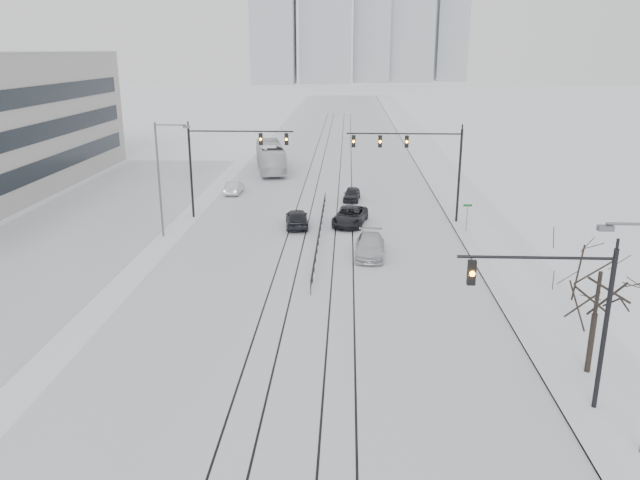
% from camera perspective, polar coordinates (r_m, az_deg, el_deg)
% --- Properties ---
extents(road, '(22.00, 260.00, 0.02)m').
position_cam_1_polar(road, '(78.35, 0.97, 6.54)').
color(road, silver).
rests_on(road, ground).
extents(sidewalk_east, '(5.00, 260.00, 0.16)m').
position_cam_1_polar(sidewalk_east, '(79.13, 10.85, 6.40)').
color(sidewalk_east, white).
rests_on(sidewalk_east, ground).
extents(curb, '(0.10, 260.00, 0.12)m').
position_cam_1_polar(curb, '(78.82, 9.08, 6.43)').
color(curb, gray).
rests_on(curb, ground).
extents(parking_strip, '(14.00, 60.00, 0.03)m').
position_cam_1_polar(parking_strip, '(58.29, -19.85, 1.85)').
color(parking_strip, silver).
rests_on(parking_strip, ground).
extents(tram_rails, '(5.30, 180.00, 0.01)m').
position_cam_1_polar(tram_rails, '(58.80, 0.41, 3.01)').
color(tram_rails, black).
rests_on(tram_rails, ground).
extents(skyline, '(96.00, 48.00, 72.00)m').
position_cam_1_polar(skyline, '(291.12, 3.33, 20.21)').
color(skyline, '#949AA2').
rests_on(skyline, ground).
extents(traffic_mast_near, '(6.10, 0.37, 7.00)m').
position_cam_1_polar(traffic_mast_near, '(26.43, 21.60, -5.74)').
color(traffic_mast_near, black).
rests_on(traffic_mast_near, ground).
extents(traffic_mast_ne, '(9.60, 0.37, 8.00)m').
position_cam_1_polar(traffic_mast_ne, '(53.04, 9.13, 7.59)').
color(traffic_mast_ne, black).
rests_on(traffic_mast_ne, ground).
extents(traffic_mast_nw, '(9.10, 0.37, 8.00)m').
position_cam_1_polar(traffic_mast_nw, '(54.76, -8.76, 7.70)').
color(traffic_mast_nw, black).
rests_on(traffic_mast_nw, ground).
extents(street_light_west, '(2.73, 0.25, 9.00)m').
position_cam_1_polar(street_light_west, '(49.98, -14.23, 6.08)').
color(street_light_west, '#595B60').
rests_on(street_light_west, ground).
extents(bare_tree, '(4.40, 4.40, 6.10)m').
position_cam_1_polar(bare_tree, '(29.91, 24.17, -3.58)').
color(bare_tree, black).
rests_on(bare_tree, ground).
extents(median_fence, '(0.06, 24.00, 1.00)m').
position_cam_1_polar(median_fence, '(49.03, -0.03, 0.76)').
color(median_fence, black).
rests_on(median_fence, ground).
extents(street_sign, '(0.70, 0.06, 2.40)m').
position_cam_1_polar(street_sign, '(51.54, 13.31, 2.35)').
color(street_sign, '#595B60').
rests_on(street_sign, ground).
extents(sedan_sb_inner, '(2.32, 4.74, 1.55)m').
position_cam_1_polar(sedan_sb_inner, '(52.04, -2.13, 2.00)').
color(sedan_sb_inner, black).
rests_on(sedan_sb_inner, ground).
extents(sedan_sb_outer, '(1.50, 3.97, 1.29)m').
position_cam_1_polar(sedan_sb_outer, '(64.94, -7.85, 4.76)').
color(sedan_sb_outer, silver).
rests_on(sedan_sb_outer, ground).
extents(sedan_nb_front, '(3.36, 5.68, 1.48)m').
position_cam_1_polar(sedan_nb_front, '(52.83, 2.77, 2.18)').
color(sedan_nb_front, black).
rests_on(sedan_nb_front, ground).
extents(sedan_nb_right, '(2.32, 5.18, 1.47)m').
position_cam_1_polar(sedan_nb_right, '(44.83, 4.59, -0.58)').
color(sedan_nb_right, silver).
rests_on(sedan_nb_right, ground).
extents(sedan_nb_far, '(1.86, 3.88, 1.28)m').
position_cam_1_polar(sedan_nb_far, '(61.47, 2.93, 4.20)').
color(sedan_nb_far, black).
rests_on(sedan_nb_far, ground).
extents(box_truck, '(5.14, 12.67, 3.44)m').
position_cam_1_polar(box_truck, '(76.70, -4.55, 7.56)').
color(box_truck, silver).
rests_on(box_truck, ground).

